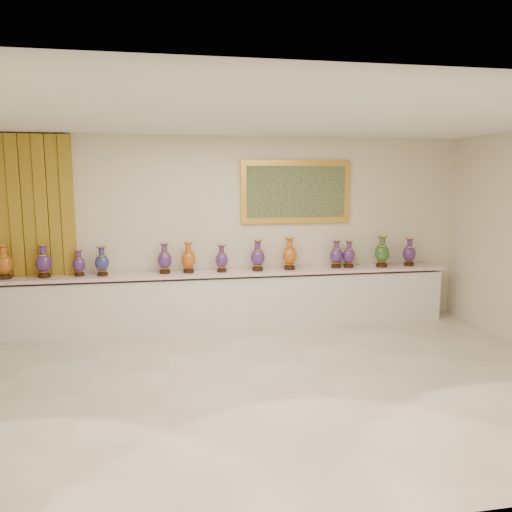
# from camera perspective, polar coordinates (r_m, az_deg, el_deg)

# --- Properties ---
(ground) EXTENTS (8.00, 8.00, 0.00)m
(ground) POSITION_cam_1_polar(r_m,az_deg,el_deg) (5.93, -0.95, -14.37)
(ground) COLOR beige
(ground) RESTS_ON ground
(room) EXTENTS (8.00, 8.00, 8.00)m
(room) POSITION_cam_1_polar(r_m,az_deg,el_deg) (7.99, -20.89, 2.97)
(room) COLOR beige
(room) RESTS_ON ground
(counter) EXTENTS (7.28, 0.48, 0.90)m
(counter) POSITION_cam_1_polar(r_m,az_deg,el_deg) (7.93, -3.64, -5.06)
(counter) COLOR white
(counter) RESTS_ON ground
(vase_0) EXTENTS (0.24, 0.24, 0.51)m
(vase_0) POSITION_cam_1_polar(r_m,az_deg,el_deg) (8.06, -26.83, -0.76)
(vase_0) COLOR black
(vase_0) RESTS_ON counter
(vase_1) EXTENTS (0.26, 0.26, 0.49)m
(vase_1) POSITION_cam_1_polar(r_m,az_deg,el_deg) (7.94, -23.09, -0.69)
(vase_1) COLOR black
(vase_1) RESTS_ON counter
(vase_2) EXTENTS (0.20, 0.20, 0.40)m
(vase_2) POSITION_cam_1_polar(r_m,az_deg,el_deg) (7.88, -19.57, -0.88)
(vase_2) COLOR black
(vase_2) RESTS_ON counter
(vase_3) EXTENTS (0.22, 0.22, 0.45)m
(vase_3) POSITION_cam_1_polar(r_m,az_deg,el_deg) (7.79, -17.18, -0.70)
(vase_3) COLOR black
(vase_3) RESTS_ON counter
(vase_4) EXTENTS (0.24, 0.24, 0.47)m
(vase_4) POSITION_cam_1_polar(r_m,az_deg,el_deg) (7.75, -10.41, -0.42)
(vase_4) COLOR black
(vase_4) RESTS_ON counter
(vase_5) EXTENTS (0.26, 0.26, 0.48)m
(vase_5) POSITION_cam_1_polar(r_m,az_deg,el_deg) (7.75, -7.72, -0.33)
(vase_5) COLOR black
(vase_5) RESTS_ON counter
(vase_6) EXTENTS (0.25, 0.25, 0.43)m
(vase_6) POSITION_cam_1_polar(r_m,az_deg,el_deg) (7.77, -3.95, -0.42)
(vase_6) COLOR black
(vase_6) RESTS_ON counter
(vase_7) EXTENTS (0.26, 0.26, 0.49)m
(vase_7) POSITION_cam_1_polar(r_m,az_deg,el_deg) (7.84, 0.19, -0.10)
(vase_7) COLOR black
(vase_7) RESTS_ON counter
(vase_8) EXTENTS (0.24, 0.24, 0.51)m
(vase_8) POSITION_cam_1_polar(r_m,az_deg,el_deg) (7.97, 3.86, 0.10)
(vase_8) COLOR black
(vase_8) RESTS_ON counter
(vase_9) EXTENTS (0.24, 0.24, 0.46)m
(vase_9) POSITION_cam_1_polar(r_m,az_deg,el_deg) (8.22, 9.15, 0.09)
(vase_9) COLOR black
(vase_9) RESTS_ON counter
(vase_10) EXTENTS (0.27, 0.27, 0.45)m
(vase_10) POSITION_cam_1_polar(r_m,az_deg,el_deg) (8.28, 10.57, 0.09)
(vase_10) COLOR black
(vase_10) RESTS_ON counter
(vase_11) EXTENTS (0.31, 0.31, 0.52)m
(vase_11) POSITION_cam_1_polar(r_m,az_deg,el_deg) (8.44, 14.20, 0.35)
(vase_11) COLOR black
(vase_11) RESTS_ON counter
(vase_12) EXTENTS (0.26, 0.26, 0.47)m
(vase_12) POSITION_cam_1_polar(r_m,az_deg,el_deg) (8.70, 17.12, 0.31)
(vase_12) COLOR black
(vase_12) RESTS_ON counter
(label_card) EXTENTS (0.10, 0.06, 0.00)m
(label_card) POSITION_cam_1_polar(r_m,az_deg,el_deg) (7.68, -15.63, -2.27)
(label_card) COLOR white
(label_card) RESTS_ON counter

